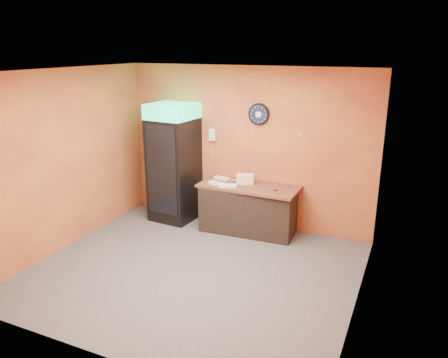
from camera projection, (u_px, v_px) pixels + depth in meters
The scene contains 15 objects.
floor at pixel (194, 270), 6.31m from camera, with size 4.50×4.50×0.00m, color #47474C.
back_wall at pixel (246, 148), 7.64m from camera, with size 4.50×0.02×2.80m, color #C37B37.
left_wall at pixel (65, 161), 6.78m from camera, with size 0.02×4.00×2.80m, color #C37B37.
right_wall at pixel (365, 201), 5.01m from camera, with size 0.02×4.00×2.80m, color #C37B37.
ceiling at pixel (190, 72), 5.48m from camera, with size 4.50×4.00×0.02m, color white.
beverage_cooler at pixel (173, 165), 7.89m from camera, with size 0.81×0.82×2.14m.
prep_counter at pixel (249, 209), 7.55m from camera, with size 1.59×0.71×0.79m, color black.
wall_clock at pixel (259, 114), 7.34m from camera, with size 0.37×0.06×0.37m.
wall_phone at pixel (212, 135), 7.79m from camera, with size 0.11×0.10×0.21m.
butcher_paper at pixel (249, 186), 7.42m from camera, with size 1.69×0.75×0.04m, color brown.
sub_roll_stack at pixel (245, 179), 7.45m from camera, with size 0.31×0.19×0.18m.
wrapped_sandwich_left at pixel (217, 183), 7.46m from camera, with size 0.29×0.11×0.04m, color silver.
wrapped_sandwich_mid at pixel (228, 186), 7.32m from camera, with size 0.30×0.12×0.04m, color silver.
wrapped_sandwich_right at pixel (222, 178), 7.74m from camera, with size 0.29×0.11×0.04m, color silver.
kitchen_tool at pixel (240, 180), 7.61m from camera, with size 0.07×0.07×0.07m, color silver.
Camera 1 is at (2.72, -4.96, 3.12)m, focal length 35.00 mm.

